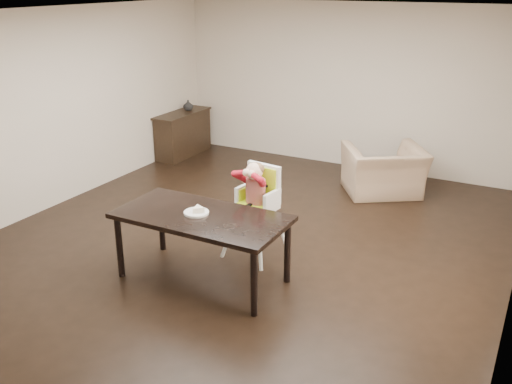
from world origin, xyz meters
TOP-DOWN VIEW (x-y plane):
  - ground at (0.00, 0.00)m, footprint 7.00×7.00m
  - room_walls at (0.00, 0.00)m, footprint 6.02×7.02m
  - dining_table at (0.03, -1.01)m, footprint 1.80×0.90m
  - high_chair at (0.26, -0.21)m, footprint 0.53×0.53m
  - plate at (-0.02, -1.00)m, footprint 0.32×0.32m
  - armchair at (0.99, 2.42)m, footprint 1.32×1.21m
  - sideboard at (-2.78, 2.65)m, footprint 0.44×1.26m
  - vase at (-2.78, 2.85)m, footprint 0.19×0.20m

SIDE VIEW (x-z plane):
  - ground at x=0.00m, z-range 0.00..0.00m
  - sideboard at x=-2.78m, z-range 0.00..0.79m
  - armchair at x=0.99m, z-range 0.00..0.97m
  - dining_table at x=0.03m, z-range 0.30..1.05m
  - plate at x=-0.02m, z-range 0.74..0.81m
  - high_chair at x=0.26m, z-range 0.23..1.37m
  - vase at x=-2.78m, z-range 0.79..0.97m
  - room_walls at x=0.00m, z-range 0.50..3.21m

